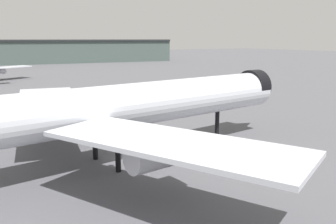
{
  "coord_description": "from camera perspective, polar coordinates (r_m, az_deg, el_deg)",
  "views": [
    {
      "loc": [
        -21.47,
        -45.9,
        16.95
      ],
      "look_at": [
        6.98,
        -0.12,
        6.06
      ],
      "focal_mm": 38.81,
      "sensor_mm": 36.0,
      "label": 1
    }
  ],
  "objects": [
    {
      "name": "airliner_near_gate",
      "position": [
        50.02,
        -7.49,
        0.71
      ],
      "size": [
        65.65,
        59.59,
        17.57
      ],
      "rotation": [
        0.0,
        0.0,
        0.11
      ],
      "color": "silver",
      "rests_on": "ground"
    },
    {
      "name": "terminal_building",
      "position": [
        269.64,
        -22.14,
        8.79
      ],
      "size": [
        213.1,
        48.33,
        31.58
      ],
      "rotation": [
        0.0,
        0.0,
        -0.12
      ],
      "color": "#475651",
      "rests_on": "ground"
    },
    {
      "name": "baggage_tug_wing",
      "position": [
        88.64,
        -11.78,
        0.8
      ],
      "size": [
        3.43,
        3.38,
        1.85
      ],
      "rotation": [
        0.0,
        0.0,
        0.75
      ],
      "color": "black",
      "rests_on": "ground"
    },
    {
      "name": "ground",
      "position": [
        53.43,
        -6.49,
        -7.15
      ],
      "size": [
        900.0,
        900.0,
        0.0
      ],
      "primitive_type": "plane",
      "color": "#56565B"
    }
  ]
}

